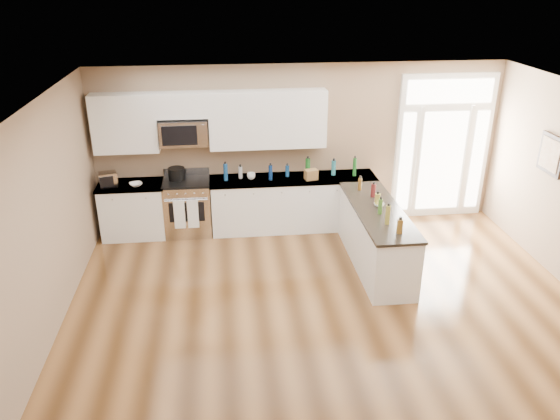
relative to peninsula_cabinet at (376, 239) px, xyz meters
name	(u,v)px	position (x,y,z in m)	size (l,w,h in m)	color
ground	(347,362)	(-0.93, -2.24, -0.43)	(8.00, 8.00, 0.00)	#4C2E15
room_shell	(356,230)	(-0.93, -2.24, 1.27)	(8.00, 8.00, 8.00)	#91775C
back_cabinet_left	(134,211)	(-3.80, 1.45, 0.00)	(1.10, 0.66, 0.94)	white
back_cabinet_right	(293,204)	(-1.08, 1.45, 0.00)	(2.85, 0.66, 0.94)	white
peninsula_cabinet	(376,239)	(0.00, 0.00, 0.00)	(0.69, 2.32, 0.94)	white
upper_cabinet_left	(125,123)	(-3.81, 1.59, 1.49)	(1.04, 0.33, 0.95)	white
upper_cabinet_right	(268,119)	(-1.50, 1.59, 1.49)	(1.94, 0.33, 0.95)	white
upper_cabinet_short	(182,105)	(-2.88, 1.59, 1.77)	(0.82, 0.33, 0.40)	white
microwave	(184,132)	(-2.88, 1.56, 1.33)	(0.78, 0.41, 0.42)	silver
entry_door	(442,147)	(1.62, 1.71, 0.87)	(1.70, 0.10, 2.60)	white
wall_art_near	(551,154)	(2.54, -0.04, 1.27)	(0.05, 0.58, 0.58)	black
kitchen_range	(188,207)	(-2.89, 1.45, 0.04)	(0.77, 0.69, 1.08)	silver
stockpot	(176,173)	(-3.05, 1.56, 0.62)	(0.28, 0.28, 0.21)	black
toaster_oven	(108,179)	(-4.14, 1.37, 0.62)	(0.28, 0.22, 0.24)	silver
cardboard_box	(311,175)	(-0.79, 1.33, 0.59)	(0.21, 0.15, 0.17)	brown
bowl_left	(136,184)	(-3.70, 1.34, 0.53)	(0.20, 0.20, 0.05)	white
bowl_peninsula	(379,205)	(0.04, 0.08, 0.53)	(0.16, 0.16, 0.05)	white
cup_counter	(251,176)	(-1.80, 1.45, 0.56)	(0.14, 0.14, 0.11)	white
counter_bottles	(327,183)	(-0.62, 0.79, 0.63)	(2.36, 2.43, 0.32)	#19591E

